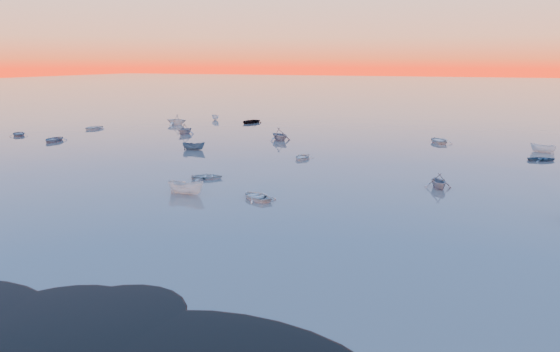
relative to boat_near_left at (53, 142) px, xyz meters
The scene contains 6 objects.
ground 72.24m from the boat_near_left, 48.90° to the left, with size 600.00×600.00×0.00m, color #6E615B.
mud_lobes 66.51m from the boat_near_left, 44.43° to the right, with size 140.00×6.00×0.07m, color black, non-canonical shape.
moored_fleet 48.07m from the boat_near_left, ahead, with size 124.00×58.00×1.20m, color white, non-canonical shape.
boat_near_left is the anchor object (origin of this frame).
boat_near_center 42.77m from the boat_near_left, 30.27° to the right, with size 3.79×1.60×1.31m, color white.
boat_near_right 59.80m from the boat_near_left, ahead, with size 3.35×1.51×1.17m, color slate.
Camera 1 is at (16.28, -19.34, 12.50)m, focal length 35.00 mm.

